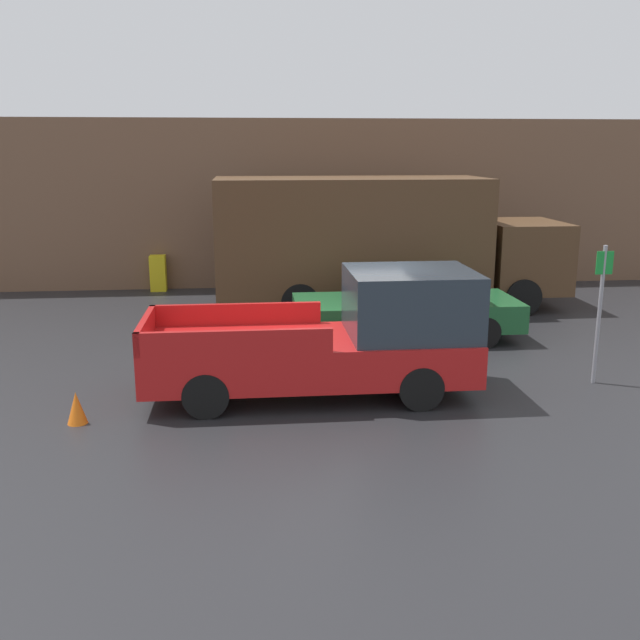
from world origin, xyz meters
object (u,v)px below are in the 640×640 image
object	(u,v)px
newspaper_box	(158,273)
traffic_cone	(77,408)
parking_sign	(600,307)
delivery_truck	(376,240)
pickup_truck	(341,338)
car	(408,304)

from	to	relation	value
newspaper_box	traffic_cone	world-z (taller)	newspaper_box
parking_sign	delivery_truck	bearing A→B (deg)	113.66
pickup_truck	newspaper_box	size ratio (longest dim) A/B	5.25
pickup_truck	parking_sign	world-z (taller)	parking_sign
car	delivery_truck	bearing A→B (deg)	93.13
newspaper_box	car	bearing A→B (deg)	-44.73
newspaper_box	traffic_cone	xyz separation A→B (m)	(-0.01, -10.41, -0.27)
delivery_truck	parking_sign	world-z (taller)	delivery_truck
car	newspaper_box	bearing A→B (deg)	135.27
delivery_truck	newspaper_box	world-z (taller)	delivery_truck
parking_sign	pickup_truck	bearing A→B (deg)	-178.69
pickup_truck	delivery_truck	xyz separation A→B (m)	(1.74, 6.54, 0.82)
parking_sign	newspaper_box	world-z (taller)	parking_sign
pickup_truck	car	size ratio (longest dim) A/B	1.13
car	delivery_truck	distance (m)	3.27
car	parking_sign	size ratio (longest dim) A/B	1.96
pickup_truck	delivery_truck	size ratio (longest dim) A/B	0.61
delivery_truck	newspaper_box	size ratio (longest dim) A/B	8.57
car	newspaper_box	size ratio (longest dim) A/B	4.64
parking_sign	newspaper_box	bearing A→B (deg)	133.01
car	delivery_truck	world-z (taller)	delivery_truck
pickup_truck	newspaper_box	xyz separation A→B (m)	(-4.16, 9.46, -0.45)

